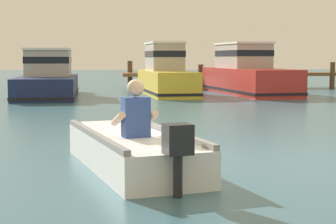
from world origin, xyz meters
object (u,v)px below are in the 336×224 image
Objects in this scene: moored_boat_navy at (48,79)px; rowboat_with_person at (131,149)px; moored_boat_yellow at (166,75)px; moored_boat_red at (247,74)px.

rowboat_with_person is at bearing -80.76° from moored_boat_navy.
moored_boat_navy is at bearing -173.84° from moored_boat_yellow.
rowboat_with_person is at bearing -110.69° from moored_boat_red.
moored_boat_yellow is (4.54, 0.49, 0.10)m from moored_boat_navy.
moored_boat_navy is 7.93m from moored_boat_red.
rowboat_with_person is 0.55× the size of moored_boat_red.
moored_boat_yellow and moored_boat_red have the same top height.
rowboat_with_person is 0.60× the size of moored_boat_navy.
moored_boat_red is (3.35, 0.23, 0.01)m from moored_boat_yellow.
moored_boat_yellow is at bearing -176.04° from moored_boat_red.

